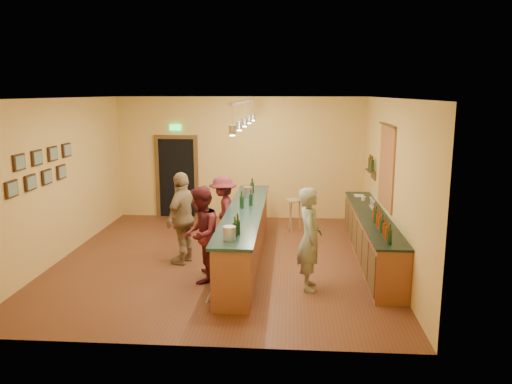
# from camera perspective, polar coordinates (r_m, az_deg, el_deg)

# --- Properties ---
(floor) EXTENTS (7.00, 7.00, 0.00)m
(floor) POSITION_cam_1_polar(r_m,az_deg,el_deg) (10.16, -3.82, -7.70)
(floor) COLOR #5D2E1A
(floor) RESTS_ON ground
(ceiling) EXTENTS (6.50, 7.00, 0.02)m
(ceiling) POSITION_cam_1_polar(r_m,az_deg,el_deg) (9.60, -4.07, 10.66)
(ceiling) COLOR silver
(ceiling) RESTS_ON wall_back
(wall_back) EXTENTS (6.50, 0.02, 3.20)m
(wall_back) POSITION_cam_1_polar(r_m,az_deg,el_deg) (13.19, -1.83, 3.89)
(wall_back) COLOR #E2B154
(wall_back) RESTS_ON floor
(wall_front) EXTENTS (6.50, 0.02, 3.20)m
(wall_front) POSITION_cam_1_polar(r_m,az_deg,el_deg) (6.39, -8.29, -4.29)
(wall_front) COLOR #E2B154
(wall_front) RESTS_ON floor
(wall_left) EXTENTS (0.02, 7.00, 3.20)m
(wall_left) POSITION_cam_1_polar(r_m,az_deg,el_deg) (10.70, -21.45, 1.36)
(wall_left) COLOR #E2B154
(wall_left) RESTS_ON floor
(wall_right) EXTENTS (0.02, 7.00, 3.20)m
(wall_right) POSITION_cam_1_polar(r_m,az_deg,el_deg) (9.85, 15.14, 0.95)
(wall_right) COLOR #E2B154
(wall_right) RESTS_ON floor
(doorway) EXTENTS (1.15, 0.09, 2.48)m
(doorway) POSITION_cam_1_polar(r_m,az_deg,el_deg) (13.51, -9.02, 1.90)
(doorway) COLOR black
(doorway) RESTS_ON wall_back
(tapestry) EXTENTS (0.03, 1.40, 1.60)m
(tapestry) POSITION_cam_1_polar(r_m,az_deg,el_deg) (10.19, 14.69, 2.74)
(tapestry) COLOR maroon
(tapestry) RESTS_ON wall_right
(bottle_shelf) EXTENTS (0.17, 0.55, 0.54)m
(bottle_shelf) POSITION_cam_1_polar(r_m,az_deg,el_deg) (11.67, 13.03, 2.95)
(bottle_shelf) COLOR #523818
(bottle_shelf) RESTS_ON wall_right
(picture_grid) EXTENTS (0.06, 2.20, 0.70)m
(picture_grid) POSITION_cam_1_polar(r_m,az_deg,el_deg) (9.97, -23.22, 2.58)
(picture_grid) COLOR #382111
(picture_grid) RESTS_ON wall_left
(back_counter) EXTENTS (0.60, 4.55, 1.27)m
(back_counter) POSITION_cam_1_polar(r_m,az_deg,el_deg) (10.22, 13.08, -5.00)
(back_counter) COLOR brown
(back_counter) RESTS_ON floor
(tasting_bar) EXTENTS (0.73, 5.10, 1.38)m
(tasting_bar) POSITION_cam_1_polar(r_m,az_deg,el_deg) (9.92, -1.25, -4.47)
(tasting_bar) COLOR brown
(tasting_bar) RESTS_ON floor
(pendant_track) EXTENTS (0.11, 4.60, 0.50)m
(pendant_track) POSITION_cam_1_polar(r_m,az_deg,el_deg) (9.56, -1.30, 9.38)
(pendant_track) COLOR silver
(pendant_track) RESTS_ON ceiling
(bartender) EXTENTS (0.44, 0.66, 1.76)m
(bartender) POSITION_cam_1_polar(r_m,az_deg,el_deg) (8.49, 6.17, -5.34)
(bartender) COLOR gray
(bartender) RESTS_ON floor
(customer_a) EXTENTS (0.67, 0.85, 1.71)m
(customer_a) POSITION_cam_1_polar(r_m,az_deg,el_deg) (8.85, -6.31, -4.82)
(customer_a) COLOR #59191E
(customer_a) RESTS_ON floor
(customer_b) EXTENTS (0.78, 1.15, 1.81)m
(customer_b) POSITION_cam_1_polar(r_m,az_deg,el_deg) (9.83, -8.33, -2.93)
(customer_b) COLOR #997A51
(customer_b) RESTS_ON floor
(customer_c) EXTENTS (0.75, 1.10, 1.56)m
(customer_c) POSITION_cam_1_polar(r_m,az_deg,el_deg) (10.72, -3.78, -2.32)
(customer_c) COLOR #59191E
(customer_c) RESTS_ON floor
(bar_stool) EXTENTS (0.38, 0.38, 0.78)m
(bar_stool) POSITION_cam_1_polar(r_m,az_deg,el_deg) (12.01, 4.32, -1.53)
(bar_stool) COLOR #AC7C4D
(bar_stool) RESTS_ON floor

